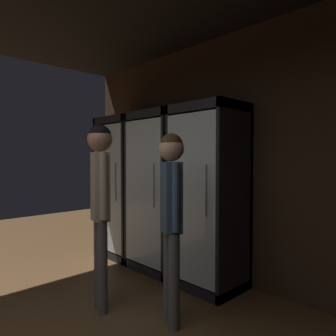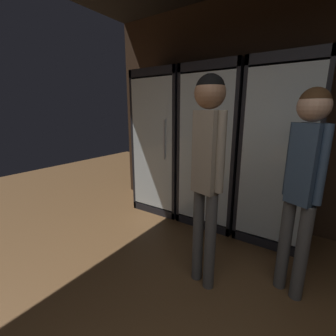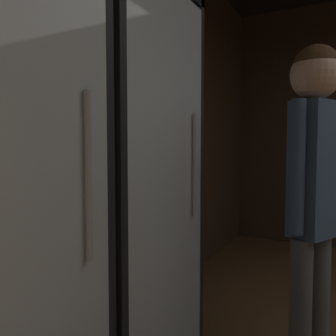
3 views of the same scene
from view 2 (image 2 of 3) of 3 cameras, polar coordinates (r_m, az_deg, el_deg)
The scene contains 5 objects.
cooler_far_left at distance 3.38m, azimuth -0.56°, elevation 5.88°, with size 0.73×0.61×1.97m.
cooler_left at distance 3.01m, azimuth 11.57°, elevation 4.50°, with size 0.73×0.61×1.97m.
cooler_center at distance 2.81m, azimuth 26.14°, elevation 2.73°, with size 0.73×0.61×1.97m.
shopper_near at distance 1.76m, azimuth 9.77°, elevation 3.23°, with size 0.30×0.22×1.70m.
shopper_far at distance 1.92m, azimuth 30.78°, elevation -0.65°, with size 0.26×0.21×1.60m.
Camera 2 is at (-0.11, -0.02, 1.45)m, focal length 24.53 mm.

